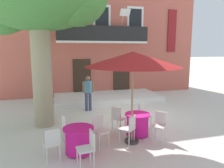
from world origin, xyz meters
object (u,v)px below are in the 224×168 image
at_px(cafe_chair_near_tree_0, 143,114).
at_px(cafe_chair_near_tree_1, 118,117).
at_px(cafe_chair_near_tree_2, 129,127).
at_px(ground_planter_left, 47,96).
at_px(pedestrian_near_entrance, 88,91).
at_px(cafe_table_middle, 79,140).
at_px(cafe_chair_middle_0, 99,129).
at_px(cafe_umbrella, 133,60).
at_px(cafe_chair_middle_2, 52,142).
at_px(cafe_chair_middle_3, 88,146).
at_px(cafe_chair_middle_1, 68,127).
at_px(cafe_chair_near_tree_3, 160,124).
at_px(cafe_table_near_tree, 137,124).

relative_size(cafe_chair_near_tree_0, cafe_chair_near_tree_1, 1.00).
bearing_deg(cafe_chair_near_tree_2, ground_planter_left, 113.38).
xyz_separation_m(cafe_chair_near_tree_1, pedestrian_near_entrance, (-0.59, 2.88, 0.41)).
bearing_deg(cafe_chair_near_tree_1, cafe_table_middle, -140.26).
distance_m(cafe_chair_near_tree_2, cafe_chair_middle_0, 0.92).
xyz_separation_m(cafe_umbrella, pedestrian_near_entrance, (-0.74, 3.88, -1.67)).
bearing_deg(pedestrian_near_entrance, cafe_chair_near_tree_1, -78.46).
height_order(cafe_chair_middle_0, cafe_chair_middle_2, same).
height_order(cafe_umbrella, ground_planter_left, cafe_umbrella).
bearing_deg(cafe_chair_near_tree_0, cafe_chair_middle_2, -153.98).
xyz_separation_m(cafe_chair_near_tree_2, cafe_chair_middle_3, (-1.43, -0.95, 0.00)).
xyz_separation_m(cafe_chair_near_tree_2, cafe_chair_middle_2, (-2.29, -0.46, 0.00)).
xyz_separation_m(cafe_chair_middle_0, cafe_chair_middle_1, (-0.92, 0.37, 0.00)).
distance_m(cafe_umbrella, pedestrian_near_entrance, 4.28).
height_order(cafe_chair_near_tree_0, cafe_chair_near_tree_3, same).
bearing_deg(cafe_chair_near_tree_0, ground_planter_left, 126.64).
bearing_deg(cafe_chair_near_tree_2, cafe_umbrella, 32.59).
xyz_separation_m(cafe_table_middle, cafe_chair_middle_3, (0.15, -0.74, 0.14)).
xyz_separation_m(cafe_umbrella, ground_planter_left, (-2.66, 5.81, -2.19)).
bearing_deg(cafe_chair_near_tree_2, cafe_chair_middle_3, -146.46).
bearing_deg(cafe_chair_middle_3, cafe_table_middle, 101.71).
xyz_separation_m(cafe_chair_near_tree_0, cafe_table_middle, (-2.56, -1.35, -0.14)).
relative_size(cafe_chair_near_tree_3, cafe_umbrella, 0.31).
bearing_deg(cafe_table_middle, cafe_chair_near_tree_1, 39.74).
relative_size(cafe_chair_near_tree_2, cafe_umbrella, 0.31).
height_order(cafe_chair_near_tree_1, cafe_chair_near_tree_3, same).
height_order(cafe_chair_middle_2, cafe_chair_middle_3, same).
height_order(cafe_chair_near_tree_0, cafe_table_middle, cafe_chair_near_tree_0).
relative_size(cafe_chair_near_tree_3, cafe_chair_middle_2, 1.00).
bearing_deg(cafe_chair_middle_2, cafe_chair_middle_3, -29.58).
relative_size(cafe_chair_near_tree_1, cafe_umbrella, 0.31).
bearing_deg(cafe_chair_middle_1, cafe_chair_near_tree_3, -8.85).
bearing_deg(ground_planter_left, cafe_chair_middle_3, -80.73).
relative_size(cafe_table_near_tree, cafe_table_middle, 1.00).
bearing_deg(cafe_table_middle, cafe_umbrella, 9.43).
bearing_deg(cafe_chair_near_tree_2, cafe_table_near_tree, 47.53).
bearing_deg(cafe_chair_middle_2, cafe_chair_near_tree_2, 11.23).
bearing_deg(ground_planter_left, cafe_chair_near_tree_0, -53.36).
bearing_deg(cafe_chair_near_tree_1, cafe_chair_near_tree_3, -42.52).
relative_size(cafe_chair_middle_1, cafe_umbrella, 0.31).
xyz_separation_m(cafe_table_middle, cafe_umbrella, (1.70, 0.28, 2.22)).
distance_m(cafe_table_near_tree, cafe_chair_middle_1, 2.34).
height_order(cafe_chair_near_tree_0, cafe_chair_middle_2, same).
bearing_deg(cafe_umbrella, cafe_chair_middle_2, -167.62).
bearing_deg(cafe_umbrella, cafe_chair_middle_3, -146.53).
height_order(cafe_table_near_tree, pedestrian_near_entrance, pedestrian_near_entrance).
height_order(cafe_chair_middle_2, pedestrian_near_entrance, pedestrian_near_entrance).
height_order(cafe_chair_near_tree_1, cafe_chair_near_tree_2, same).
bearing_deg(cafe_chair_near_tree_0, cafe_chair_near_tree_2, -130.64).
bearing_deg(cafe_chair_near_tree_3, cafe_chair_near_tree_0, 94.69).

